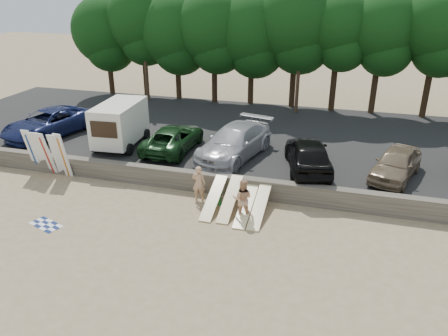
{
  "coord_description": "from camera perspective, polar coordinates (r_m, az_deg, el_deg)",
  "views": [
    {
      "loc": [
        5.46,
        -15.75,
        9.89
      ],
      "look_at": [
        0.13,
        3.0,
        1.38
      ],
      "focal_mm": 35.0,
      "sensor_mm": 36.0,
      "label": 1
    }
  ],
  "objects": [
    {
      "name": "car_0",
      "position": [
        29.66,
        -21.94,
        5.48
      ],
      "size": [
        4.16,
        6.48,
        1.66
      ],
      "primitive_type": "imported",
      "rotation": [
        0.0,
        0.0,
        -0.25
      ],
      "color": "#151D4A",
      "rests_on": "parking_lot"
    },
    {
      "name": "surfboard_upright_2",
      "position": [
        25.17,
        -22.14,
        1.73
      ],
      "size": [
        0.58,
        0.77,
        2.53
      ],
      "primitive_type": "cube",
      "rotation": [
        0.26,
        0.0,
        -0.12
      ],
      "color": "white",
      "rests_on": "ground"
    },
    {
      "name": "utility_poles",
      "position": [
        32.24,
        9.92,
        15.29
      ],
      "size": [
        25.8,
        0.26,
        9.0
      ],
      "color": "#473321",
      "rests_on": "parking_lot"
    },
    {
      "name": "surfboard_low_2",
      "position": [
        19.88,
        2.9,
        -4.96
      ],
      "size": [
        0.56,
        2.92,
        0.81
      ],
      "primitive_type": "cube",
      "rotation": [
        0.25,
        0.0,
        0.0
      ],
      "color": "#FFE3A0",
      "rests_on": "ground"
    },
    {
      "name": "treeline",
      "position": [
        33.96,
        5.98,
        17.67
      ],
      "size": [
        34.2,
        6.37,
        9.46
      ],
      "color": "#382616",
      "rests_on": "parking_lot"
    },
    {
      "name": "surfboard_upright_0",
      "position": [
        25.89,
        -23.78,
        2.07
      ],
      "size": [
        0.53,
        0.64,
        2.55
      ],
      "primitive_type": "cube",
      "rotation": [
        0.22,
        0.0,
        -0.04
      ],
      "color": "white",
      "rests_on": "ground"
    },
    {
      "name": "surfboard_upright_1",
      "position": [
        25.57,
        -22.84,
        1.91
      ],
      "size": [
        0.58,
        0.86,
        2.5
      ],
      "primitive_type": "cube",
      "rotation": [
        0.3,
        0.0,
        0.1
      ],
      "color": "white",
      "rests_on": "ground"
    },
    {
      "name": "surfboard_upright_3",
      "position": [
        24.79,
        -20.93,
        1.58
      ],
      "size": [
        0.62,
        0.84,
        2.52
      ],
      "primitive_type": "cube",
      "rotation": [
        0.28,
        0.0,
        0.16
      ],
      "color": "white",
      "rests_on": "ground"
    },
    {
      "name": "surfboard_low_3",
      "position": [
        19.77,
        4.65,
        -5.04
      ],
      "size": [
        0.56,
        2.9,
        0.9
      ],
      "primitive_type": "cube",
      "rotation": [
        0.28,
        0.0,
        0.0
      ],
      "color": "#FFE3A0",
      "rests_on": "ground"
    },
    {
      "name": "car_4",
      "position": [
        23.26,
        21.57,
        0.55
      ],
      "size": [
        3.09,
        4.71,
        1.49
      ],
      "primitive_type": "imported",
      "rotation": [
        0.0,
        0.0,
        -0.33
      ],
      "color": "#7C684F",
      "rests_on": "parking_lot"
    },
    {
      "name": "ground",
      "position": [
        19.38,
        -2.82,
        -7.14
      ],
      "size": [
        120.0,
        120.0,
        0.0
      ],
      "primitive_type": "plane",
      "color": "tan",
      "rests_on": "ground"
    },
    {
      "name": "beachgoer_b",
      "position": [
        19.34,
        2.42,
        -4.05
      ],
      "size": [
        0.97,
        0.79,
        1.85
      ],
      "primitive_type": "imported",
      "rotation": [
        0.0,
        0.0,
        3.25
      ],
      "color": "tan",
      "rests_on": "ground"
    },
    {
      "name": "box_trailer",
      "position": [
        26.32,
        -13.45,
        5.81
      ],
      "size": [
        2.55,
        4.2,
        2.58
      ],
      "rotation": [
        0.0,
        0.0,
        0.07
      ],
      "color": "silver",
      "rests_on": "parking_lot"
    },
    {
      "name": "beach_towel",
      "position": [
        20.72,
        -22.24,
        -6.86
      ],
      "size": [
        1.92,
        1.92,
        0.0
      ],
      "primitive_type": "plane",
      "rotation": [
        0.0,
        0.0,
        -0.35
      ],
      "color": "white",
      "rests_on": "ground"
    },
    {
      "name": "surfboard_low_1",
      "position": [
        20.13,
        0.79,
        -4.02
      ],
      "size": [
        0.56,
        2.83,
        1.13
      ],
      "primitive_type": "cube",
      "rotation": [
        0.36,
        0.0,
        0.0
      ],
      "color": "#FFE3A0",
      "rests_on": "ground"
    },
    {
      "name": "surfboard_upright_4",
      "position": [
        24.57,
        -20.27,
        1.55
      ],
      "size": [
        0.58,
        0.61,
        2.57
      ],
      "primitive_type": "cube",
      "rotation": [
        0.18,
        0.0,
        -0.15
      ],
      "color": "white",
      "rests_on": "ground"
    },
    {
      "name": "car_2",
      "position": [
        24.12,
        1.37,
        3.39
      ],
      "size": [
        3.76,
        6.4,
        1.74
      ],
      "primitive_type": "imported",
      "rotation": [
        0.0,
        0.0,
        -0.23
      ],
      "color": "#A5A5AB",
      "rests_on": "parking_lot"
    },
    {
      "name": "car_3",
      "position": [
        22.89,
        10.95,
        1.81
      ],
      "size": [
        3.2,
        5.44,
        1.74
      ],
      "primitive_type": "imported",
      "rotation": [
        0.0,
        0.0,
        3.38
      ],
      "color": "black",
      "rests_on": "parking_lot"
    },
    {
      "name": "cooler",
      "position": [
        20.78,
        -0.86,
        -4.34
      ],
      "size": [
        0.44,
        0.38,
        0.32
      ],
      "primitive_type": "cube",
      "rotation": [
        0.0,
        0.0,
        0.23
      ],
      "color": "#217C31",
      "rests_on": "ground"
    },
    {
      "name": "seawall",
      "position": [
        21.67,
        -0.33,
        -2.11
      ],
      "size": [
        44.0,
        0.5,
        1.0
      ],
      "primitive_type": "cube",
      "color": "#6B6356",
      "rests_on": "ground"
    },
    {
      "name": "surfboard_low_0",
      "position": [
        20.32,
        -1.37,
        -3.89
      ],
      "size": [
        0.56,
        2.86,
        1.04
      ],
      "primitive_type": "cube",
      "rotation": [
        0.33,
        0.0,
        0.0
      ],
      "color": "#FFE3A0",
      "rests_on": "ground"
    },
    {
      "name": "gear_bag",
      "position": [
        20.88,
        4.16,
        -4.42
      ],
      "size": [
        0.37,
        0.34,
        0.22
      ],
      "primitive_type": "cube",
      "rotation": [
        0.0,
        0.0,
        -0.37
      ],
      "color": "orange",
      "rests_on": "ground"
    },
    {
      "name": "beachgoer_a",
      "position": [
        20.87,
        -3.31,
        -2.01
      ],
      "size": [
        0.67,
        0.47,
        1.78
      ],
      "primitive_type": "imported",
      "rotation": [
        0.0,
        0.0,
        3.2
      ],
      "color": "tan",
      "rests_on": "ground"
    },
    {
      "name": "parking_lot",
      "position": [
        28.46,
        3.9,
        3.94
      ],
      "size": [
        44.0,
        14.5,
        0.7
      ],
      "primitive_type": "cube",
      "color": "#282828",
      "rests_on": "ground"
    },
    {
      "name": "car_1",
      "position": [
        25.34,
        -6.64,
        3.87
      ],
      "size": [
        2.45,
        5.17,
        1.43
      ],
      "primitive_type": "imported",
      "rotation": [
        0.0,
        0.0,
        3.13
      ],
      "color": "#123415",
      "rests_on": "parking_lot"
    }
  ]
}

